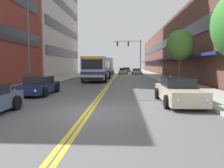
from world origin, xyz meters
TOP-DOWN VIEW (x-y plane):
  - ground_plane at (0.00, 37.00)m, footprint 240.00×240.00m
  - sidewalk_left at (-7.16, 37.00)m, footprint 3.33×106.00m
  - sidewalk_right at (7.16, 37.00)m, footprint 3.33×106.00m
  - centre_line at (0.00, 37.00)m, footprint 0.34×106.00m
  - storefront_row_right at (13.06, 37.00)m, footprint 9.10×68.00m
  - city_bus at (-1.83, 19.28)m, footprint 2.88×11.14m
  - car_navy_parked_left_mid at (-4.37, 5.39)m, footprint 2.04×4.27m
  - car_champagne_parked_right_foreground at (4.44, 2.36)m, footprint 1.98×4.92m
  - car_silver_parked_right_mid at (4.30, 37.68)m, footprint 2.11×4.39m
  - car_beige_moving_lead at (1.37, 39.03)m, footprint 2.01×4.44m
  - car_dark_grey_moving_second at (2.20, 48.68)m, footprint 2.18×4.86m
  - box_truck at (-2.09, 37.62)m, footprint 2.69×7.75m
  - traffic_signal_mast at (3.28, 38.99)m, footprint 6.06×0.38m
  - street_lamp_left_near at (-4.96, 6.10)m, footprint 2.46×0.28m
  - street_tree_right_mid at (6.89, 11.97)m, footprint 2.59×2.59m
  - fire_hydrant at (5.95, 11.52)m, footprint 0.30×0.22m

SIDE VIEW (x-z plane):
  - ground_plane at x=0.00m, z-range 0.00..0.00m
  - centre_line at x=0.00m, z-range 0.00..0.01m
  - sidewalk_left at x=-7.16m, z-range 0.00..0.15m
  - sidewalk_right at x=7.16m, z-range 0.00..0.15m
  - car_silver_parked_right_mid at x=4.30m, z-range -0.03..1.15m
  - car_navy_parked_left_mid at x=-4.37m, z-range -0.04..1.22m
  - fire_hydrant at x=5.95m, z-range 0.15..1.04m
  - car_dark_grey_moving_second at x=2.20m, z-range -0.04..1.24m
  - car_beige_moving_lead at x=1.37m, z-range -0.05..1.25m
  - car_champagne_parked_right_foreground at x=4.44m, z-range -0.05..1.31m
  - city_bus at x=-1.83m, z-range 0.20..3.14m
  - box_truck at x=-2.09m, z-range 0.03..3.45m
  - street_tree_right_mid at x=6.89m, z-range 1.29..6.48m
  - storefront_row_right at x=13.06m, z-range 0.00..9.42m
  - street_lamp_left_near at x=-4.96m, z-range 0.77..8.76m
  - traffic_signal_mast at x=3.28m, z-range 1.55..9.02m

